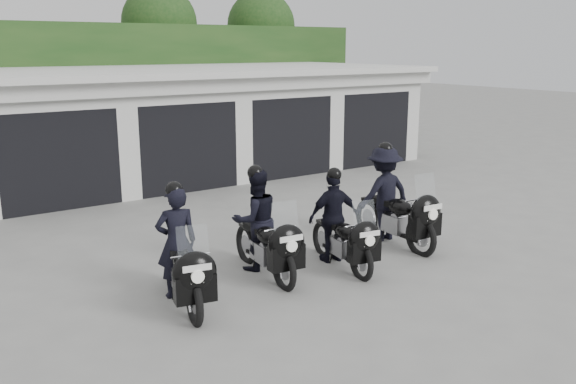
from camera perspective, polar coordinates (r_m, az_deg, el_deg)
ground at (r=11.03m, az=3.42°, el=-5.40°), size 80.00×80.00×0.00m
garage_block at (r=17.62m, az=-12.93°, el=6.18°), size 16.40×6.80×2.96m
background_vegetation at (r=22.21m, az=-16.99°, el=10.87°), size 20.00×3.90×5.80m
police_bike_a at (r=8.70m, az=-9.95°, el=-5.94°), size 0.87×2.01×1.77m
police_bike_b at (r=9.74m, az=-2.57°, el=-3.30°), size 0.87×2.05×1.79m
police_bike_c at (r=10.13m, az=4.72°, el=-2.94°), size 0.98×1.91×1.67m
police_bike_d at (r=11.39m, az=9.49°, el=-0.66°), size 1.18×2.20×1.91m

